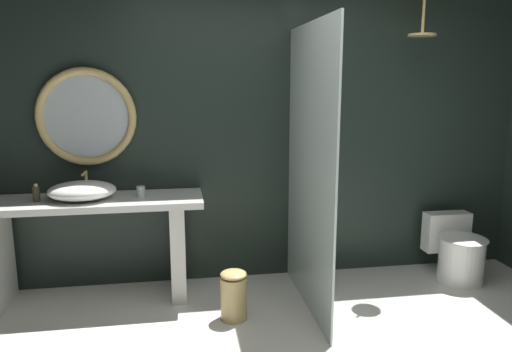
{
  "coord_description": "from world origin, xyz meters",
  "views": [
    {
      "loc": [
        -0.76,
        -2.21,
        1.74
      ],
      "look_at": [
        -0.23,
        0.99,
        1.09
      ],
      "focal_mm": 33.8,
      "sensor_mm": 36.0,
      "label": 1
    }
  ],
  "objects_px": {
    "tumbler_cup": "(141,192)",
    "waste_bin": "(234,295)",
    "rain_shower_head": "(422,30)",
    "toilet": "(457,251)",
    "soap_dispenser": "(36,194)",
    "round_wall_mirror": "(86,117)",
    "vessel_sink": "(82,191)"
  },
  "relations": [
    {
      "from": "soap_dispenser",
      "to": "rain_shower_head",
      "type": "relative_size",
      "value": 0.33
    },
    {
      "from": "tumbler_cup",
      "to": "waste_bin",
      "type": "height_order",
      "value": "tumbler_cup"
    },
    {
      "from": "vessel_sink",
      "to": "rain_shower_head",
      "type": "relative_size",
      "value": 1.22
    },
    {
      "from": "soap_dispenser",
      "to": "toilet",
      "type": "distance_m",
      "value": 3.54
    },
    {
      "from": "soap_dispenser",
      "to": "round_wall_mirror",
      "type": "bearing_deg",
      "value": 36.8
    },
    {
      "from": "soap_dispenser",
      "to": "toilet",
      "type": "xyz_separation_m",
      "value": [
        3.48,
        -0.05,
        -0.64
      ]
    },
    {
      "from": "vessel_sink",
      "to": "soap_dispenser",
      "type": "bearing_deg",
      "value": -178.84
    },
    {
      "from": "rain_shower_head",
      "to": "toilet",
      "type": "distance_m",
      "value": 1.93
    },
    {
      "from": "vessel_sink",
      "to": "soap_dispenser",
      "type": "height_order",
      "value": "vessel_sink"
    },
    {
      "from": "rain_shower_head",
      "to": "waste_bin",
      "type": "xyz_separation_m",
      "value": [
        -1.6,
        -0.48,
        -1.94
      ]
    },
    {
      "from": "tumbler_cup",
      "to": "toilet",
      "type": "xyz_separation_m",
      "value": [
        2.71,
        -0.08,
        -0.63
      ]
    },
    {
      "from": "waste_bin",
      "to": "round_wall_mirror",
      "type": "bearing_deg",
      "value": 145.54
    },
    {
      "from": "tumbler_cup",
      "to": "round_wall_mirror",
      "type": "relative_size",
      "value": 0.11
    },
    {
      "from": "tumbler_cup",
      "to": "waste_bin",
      "type": "bearing_deg",
      "value": -36.98
    },
    {
      "from": "tumbler_cup",
      "to": "toilet",
      "type": "distance_m",
      "value": 2.78
    },
    {
      "from": "tumbler_cup",
      "to": "soap_dispenser",
      "type": "relative_size",
      "value": 0.62
    },
    {
      "from": "soap_dispenser",
      "to": "toilet",
      "type": "height_order",
      "value": "soap_dispenser"
    },
    {
      "from": "round_wall_mirror",
      "to": "soap_dispenser",
      "type": "bearing_deg",
      "value": -143.2
    },
    {
      "from": "round_wall_mirror",
      "to": "toilet",
      "type": "height_order",
      "value": "round_wall_mirror"
    },
    {
      "from": "round_wall_mirror",
      "to": "rain_shower_head",
      "type": "bearing_deg",
      "value": -5.58
    },
    {
      "from": "rain_shower_head",
      "to": "tumbler_cup",
      "type": "bearing_deg",
      "value": 179.42
    },
    {
      "from": "tumbler_cup",
      "to": "soap_dispenser",
      "type": "bearing_deg",
      "value": -178.1
    },
    {
      "from": "vessel_sink",
      "to": "waste_bin",
      "type": "relative_size",
      "value": 1.35
    },
    {
      "from": "soap_dispenser",
      "to": "waste_bin",
      "type": "distance_m",
      "value": 1.67
    },
    {
      "from": "tumbler_cup",
      "to": "round_wall_mirror",
      "type": "distance_m",
      "value": 0.75
    },
    {
      "from": "toilet",
      "to": "soap_dispenser",
      "type": "bearing_deg",
      "value": 179.11
    },
    {
      "from": "rain_shower_head",
      "to": "round_wall_mirror",
      "type": "bearing_deg",
      "value": 174.42
    },
    {
      "from": "tumbler_cup",
      "to": "rain_shower_head",
      "type": "bearing_deg",
      "value": -0.58
    },
    {
      "from": "soap_dispenser",
      "to": "toilet",
      "type": "relative_size",
      "value": 0.25
    },
    {
      "from": "tumbler_cup",
      "to": "rain_shower_head",
      "type": "relative_size",
      "value": 0.2
    },
    {
      "from": "vessel_sink",
      "to": "waste_bin",
      "type": "height_order",
      "value": "vessel_sink"
    },
    {
      "from": "vessel_sink",
      "to": "tumbler_cup",
      "type": "bearing_deg",
      "value": 2.46
    }
  ]
}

